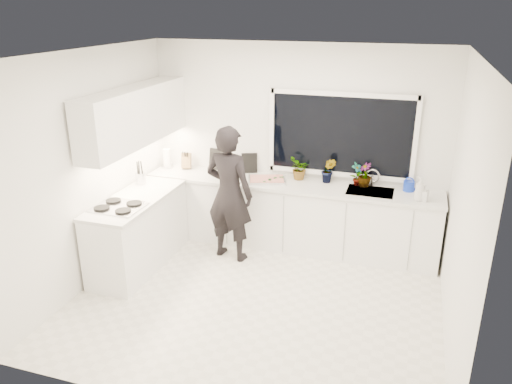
% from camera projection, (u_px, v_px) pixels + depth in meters
% --- Properties ---
extents(floor, '(4.00, 3.50, 0.02)m').
position_uv_depth(floor, '(256.00, 301.00, 5.65)').
color(floor, beige).
rests_on(floor, ground).
extents(wall_back, '(4.00, 0.02, 2.70)m').
position_uv_depth(wall_back, '(296.00, 145.00, 6.74)').
color(wall_back, white).
rests_on(wall_back, ground).
extents(wall_left, '(0.02, 3.50, 2.70)m').
position_uv_depth(wall_left, '(90.00, 170.00, 5.74)').
color(wall_left, white).
rests_on(wall_left, ground).
extents(wall_right, '(0.02, 3.50, 2.70)m').
position_uv_depth(wall_right, '(464.00, 211.00, 4.59)').
color(wall_right, white).
rests_on(wall_right, ground).
extents(ceiling, '(4.00, 3.50, 0.02)m').
position_uv_depth(ceiling, '(256.00, 53.00, 4.69)').
color(ceiling, white).
rests_on(ceiling, wall_back).
extents(window, '(1.80, 0.02, 1.00)m').
position_uv_depth(window, '(341.00, 135.00, 6.46)').
color(window, black).
rests_on(window, wall_back).
extents(base_cabinets_back, '(3.92, 0.58, 0.88)m').
position_uv_depth(base_cabinets_back, '(289.00, 216.00, 6.78)').
color(base_cabinets_back, white).
rests_on(base_cabinets_back, floor).
extents(base_cabinets_left, '(0.58, 1.60, 0.88)m').
position_uv_depth(base_cabinets_left, '(139.00, 233.00, 6.28)').
color(base_cabinets_left, white).
rests_on(base_cabinets_left, floor).
extents(countertop_back, '(3.94, 0.62, 0.04)m').
position_uv_depth(countertop_back, '(289.00, 184.00, 6.61)').
color(countertop_back, silver).
rests_on(countertop_back, base_cabinets_back).
extents(countertop_left, '(0.62, 1.60, 0.04)m').
position_uv_depth(countertop_left, '(136.00, 199.00, 6.12)').
color(countertop_left, silver).
rests_on(countertop_left, base_cabinets_left).
extents(upper_cabinets, '(0.34, 2.10, 0.70)m').
position_uv_depth(upper_cabinets, '(135.00, 116.00, 6.13)').
color(upper_cabinets, white).
rests_on(upper_cabinets, wall_left).
extents(sink, '(0.58, 0.42, 0.14)m').
position_uv_depth(sink, '(370.00, 195.00, 6.33)').
color(sink, silver).
rests_on(sink, countertop_back).
extents(faucet, '(0.03, 0.03, 0.22)m').
position_uv_depth(faucet, '(372.00, 178.00, 6.45)').
color(faucet, silver).
rests_on(faucet, countertop_back).
extents(stovetop, '(0.56, 0.48, 0.03)m').
position_uv_depth(stovetop, '(118.00, 206.00, 5.80)').
color(stovetop, black).
rests_on(stovetop, countertop_left).
extents(person, '(0.71, 0.53, 1.77)m').
position_uv_depth(person, '(229.00, 194.00, 6.32)').
color(person, black).
rests_on(person, floor).
extents(pizza_tray, '(0.58, 0.50, 0.03)m').
position_uv_depth(pizza_tray, '(267.00, 180.00, 6.67)').
color(pizza_tray, '#BABBBF').
rests_on(pizza_tray, countertop_back).
extents(pizza, '(0.52, 0.44, 0.01)m').
position_uv_depth(pizza, '(267.00, 179.00, 6.66)').
color(pizza, red).
rests_on(pizza, pizza_tray).
extents(watering_can, '(0.15, 0.15, 0.13)m').
position_uv_depth(watering_can, '(409.00, 186.00, 6.30)').
color(watering_can, '#1536CA').
rests_on(watering_can, countertop_back).
extents(paper_towel_roll, '(0.14, 0.14, 0.26)m').
position_uv_depth(paper_towel_roll, '(167.00, 159.00, 7.18)').
color(paper_towel_roll, white).
rests_on(paper_towel_roll, countertop_back).
extents(knife_block, '(0.15, 0.13, 0.22)m').
position_uv_depth(knife_block, '(186.00, 161.00, 7.14)').
color(knife_block, '#8B5C41').
rests_on(knife_block, countertop_back).
extents(utensil_crock, '(0.17, 0.17, 0.16)m').
position_uv_depth(utensil_crock, '(141.00, 178.00, 6.53)').
color(utensil_crock, '#B8B9BD').
rests_on(utensil_crock, countertop_left).
extents(picture_frame_large, '(0.21, 0.10, 0.28)m').
position_uv_depth(picture_frame_large, '(249.00, 163.00, 6.96)').
color(picture_frame_large, black).
rests_on(picture_frame_large, countertop_back).
extents(picture_frame_small, '(0.25, 0.06, 0.30)m').
position_uv_depth(picture_frame_small, '(217.00, 159.00, 7.10)').
color(picture_frame_small, black).
rests_on(picture_frame_small, countertop_back).
extents(herb_plants, '(1.11, 0.29, 0.34)m').
position_uv_depth(herb_plants, '(326.00, 171.00, 6.57)').
color(herb_plants, '#26662D').
rests_on(herb_plants, countertop_back).
extents(soap_bottles, '(0.18, 0.13, 0.30)m').
position_uv_depth(soap_bottles, '(421.00, 190.00, 5.96)').
color(soap_bottles, '#D8BF66').
rests_on(soap_bottles, countertop_back).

